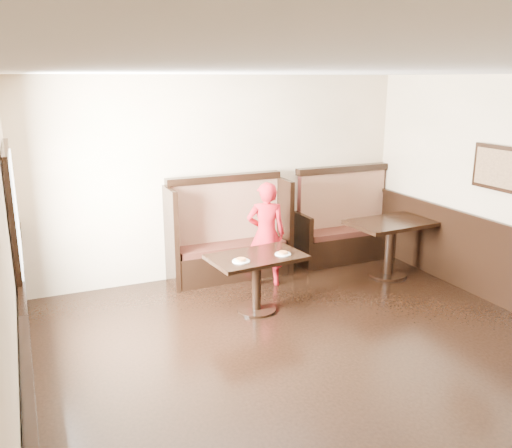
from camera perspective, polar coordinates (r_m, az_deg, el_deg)
ground at (r=5.23m, az=10.82°, el=-16.98°), size 7.00×7.00×0.00m
room_shell at (r=4.98m, az=6.46°, el=-9.78°), size 7.00×7.00×7.00m
booth_main at (r=7.70m, az=-2.92°, el=-1.73°), size 1.75×0.72×1.45m
booth_neighbor at (r=8.57m, az=9.35°, el=-0.48°), size 1.65×0.72×1.45m
table_main at (r=6.52m, az=0.05°, el=-4.71°), size 1.18×0.80×0.71m
table_neighbor at (r=7.91m, az=13.93°, el=-1.14°), size 1.20×0.83×0.81m
child at (r=7.31m, az=1.08°, el=-1.08°), size 0.61×0.50×1.43m
pizza_plate_left at (r=6.26m, az=-1.59°, el=-3.85°), size 0.20×0.20×0.04m
pizza_plate_right at (r=6.51m, az=2.85°, el=-3.11°), size 0.19×0.19×0.04m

